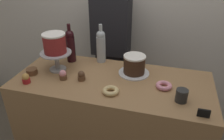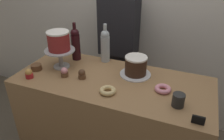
{
  "view_description": "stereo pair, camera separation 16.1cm",
  "coord_description": "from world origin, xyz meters",
  "px_view_note": "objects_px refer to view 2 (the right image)",
  "views": [
    {
      "loc": [
        0.38,
        -1.36,
        1.78
      ],
      "look_at": [
        0.0,
        0.0,
        1.01
      ],
      "focal_mm": 35.73,
      "sensor_mm": 36.0,
      "label": 1
    },
    {
      "loc": [
        0.53,
        -1.31,
        1.78
      ],
      "look_at": [
        0.0,
        0.0,
        1.01
      ],
      "focal_mm": 35.73,
      "sensor_mm": 36.0,
      "label": 2
    }
  ],
  "objects_px": {
    "barista_figure": "(119,53)",
    "wine_bottle_dark_red": "(76,44)",
    "white_layer_cake": "(59,41)",
    "cupcake_caramel": "(29,74)",
    "cake_stand_pedestal": "(60,55)",
    "donut_pink": "(163,89)",
    "wine_bottle_clear": "(105,45)",
    "cookie_stack": "(36,67)",
    "price_sign_chalkboard": "(198,120)",
    "donut_glazed": "(108,91)",
    "cupcake_strawberry": "(64,72)",
    "cupcake_chocolate": "(82,74)",
    "coffee_cup_ceramic": "(178,100)",
    "chocolate_round_cake": "(136,65)"
  },
  "relations": [
    {
      "from": "barista_figure",
      "to": "donut_pink",
      "type": "bearing_deg",
      "value": -49.07
    },
    {
      "from": "donut_glazed",
      "to": "white_layer_cake",
      "type": "bearing_deg",
      "value": 157.98
    },
    {
      "from": "cupcake_strawberry",
      "to": "chocolate_round_cake",
      "type": "bearing_deg",
      "value": 24.82
    },
    {
      "from": "white_layer_cake",
      "to": "wine_bottle_dark_red",
      "type": "relative_size",
      "value": 0.53
    },
    {
      "from": "white_layer_cake",
      "to": "donut_glazed",
      "type": "distance_m",
      "value": 0.57
    },
    {
      "from": "white_layer_cake",
      "to": "wine_bottle_dark_red",
      "type": "xyz_separation_m",
      "value": [
        0.04,
        0.18,
        -0.08
      ]
    },
    {
      "from": "cookie_stack",
      "to": "cupcake_strawberry",
      "type": "bearing_deg",
      "value": -1.51
    },
    {
      "from": "cupcake_caramel",
      "to": "donut_glazed",
      "type": "height_order",
      "value": "cupcake_caramel"
    },
    {
      "from": "coffee_cup_ceramic",
      "to": "chocolate_round_cake",
      "type": "bearing_deg",
      "value": 142.37
    },
    {
      "from": "chocolate_round_cake",
      "to": "cookie_stack",
      "type": "bearing_deg",
      "value": -163.86
    },
    {
      "from": "wine_bottle_clear",
      "to": "cupcake_chocolate",
      "type": "bearing_deg",
      "value": -97.31
    },
    {
      "from": "cake_stand_pedestal",
      "to": "cupcake_caramel",
      "type": "height_order",
      "value": "cake_stand_pedestal"
    },
    {
      "from": "white_layer_cake",
      "to": "chocolate_round_cake",
      "type": "relative_size",
      "value": 1.04
    },
    {
      "from": "cake_stand_pedestal",
      "to": "wine_bottle_clear",
      "type": "distance_m",
      "value": 0.37
    },
    {
      "from": "white_layer_cake",
      "to": "wine_bottle_clear",
      "type": "xyz_separation_m",
      "value": [
        0.29,
        0.24,
        -0.08
      ]
    },
    {
      "from": "cake_stand_pedestal",
      "to": "cupcake_caramel",
      "type": "bearing_deg",
      "value": -117.53
    },
    {
      "from": "cupcake_caramel",
      "to": "barista_figure",
      "type": "bearing_deg",
      "value": 65.11
    },
    {
      "from": "barista_figure",
      "to": "wine_bottle_clear",
      "type": "bearing_deg",
      "value": -87.35
    },
    {
      "from": "cupcake_chocolate",
      "to": "donut_pink",
      "type": "height_order",
      "value": "cupcake_chocolate"
    },
    {
      "from": "coffee_cup_ceramic",
      "to": "barista_figure",
      "type": "bearing_deg",
      "value": 131.06
    },
    {
      "from": "wine_bottle_dark_red",
      "to": "cupcake_caramel",
      "type": "distance_m",
      "value": 0.46
    },
    {
      "from": "wine_bottle_clear",
      "to": "wine_bottle_dark_red",
      "type": "relative_size",
      "value": 1.0
    },
    {
      "from": "donut_glazed",
      "to": "cupcake_chocolate",
      "type": "bearing_deg",
      "value": 157.81
    },
    {
      "from": "donut_pink",
      "to": "donut_glazed",
      "type": "bearing_deg",
      "value": -154.64
    },
    {
      "from": "barista_figure",
      "to": "cupcake_chocolate",
      "type": "bearing_deg",
      "value": -92.09
    },
    {
      "from": "cupcake_chocolate",
      "to": "barista_figure",
      "type": "xyz_separation_m",
      "value": [
        0.03,
        0.71,
        -0.12
      ]
    },
    {
      "from": "wine_bottle_dark_red",
      "to": "cookie_stack",
      "type": "bearing_deg",
      "value": -123.88
    },
    {
      "from": "cookie_stack",
      "to": "price_sign_chalkboard",
      "type": "height_order",
      "value": "price_sign_chalkboard"
    },
    {
      "from": "cupcake_caramel",
      "to": "price_sign_chalkboard",
      "type": "distance_m",
      "value": 1.2
    },
    {
      "from": "cupcake_strawberry",
      "to": "coffee_cup_ceramic",
      "type": "height_order",
      "value": "coffee_cup_ceramic"
    },
    {
      "from": "barista_figure",
      "to": "cookie_stack",
      "type": "bearing_deg",
      "value": -120.55
    },
    {
      "from": "cupcake_chocolate",
      "to": "cupcake_strawberry",
      "type": "height_order",
      "value": "same"
    },
    {
      "from": "cake_stand_pedestal",
      "to": "wine_bottle_dark_red",
      "type": "distance_m",
      "value": 0.19
    },
    {
      "from": "cupcake_chocolate",
      "to": "price_sign_chalkboard",
      "type": "bearing_deg",
      "value": -13.12
    },
    {
      "from": "cupcake_strawberry",
      "to": "cookie_stack",
      "type": "height_order",
      "value": "cupcake_strawberry"
    },
    {
      "from": "cake_stand_pedestal",
      "to": "wine_bottle_clear",
      "type": "bearing_deg",
      "value": 39.73
    },
    {
      "from": "price_sign_chalkboard",
      "to": "cupcake_chocolate",
      "type": "bearing_deg",
      "value": 166.88
    },
    {
      "from": "cake_stand_pedestal",
      "to": "price_sign_chalkboard",
      "type": "relative_size",
      "value": 3.4
    },
    {
      "from": "barista_figure",
      "to": "wine_bottle_dark_red",
      "type": "bearing_deg",
      "value": -118.15
    },
    {
      "from": "cupcake_caramel",
      "to": "coffee_cup_ceramic",
      "type": "distance_m",
      "value": 1.08
    },
    {
      "from": "cookie_stack",
      "to": "cupcake_caramel",
      "type": "bearing_deg",
      "value": -74.51
    },
    {
      "from": "cupcake_chocolate",
      "to": "cupcake_strawberry",
      "type": "distance_m",
      "value": 0.14
    },
    {
      "from": "barista_figure",
      "to": "white_layer_cake",
      "type": "bearing_deg",
      "value": -113.82
    },
    {
      "from": "wine_bottle_dark_red",
      "to": "cupcake_caramel",
      "type": "relative_size",
      "value": 4.38
    },
    {
      "from": "cupcake_strawberry",
      "to": "cookie_stack",
      "type": "xyz_separation_m",
      "value": [
        -0.27,
        0.01,
        -0.01
      ]
    },
    {
      "from": "cake_stand_pedestal",
      "to": "wine_bottle_clear",
      "type": "relative_size",
      "value": 0.73
    },
    {
      "from": "chocolate_round_cake",
      "to": "barista_figure",
      "type": "height_order",
      "value": "barista_figure"
    },
    {
      "from": "white_layer_cake",
      "to": "donut_pink",
      "type": "distance_m",
      "value": 0.86
    },
    {
      "from": "chocolate_round_cake",
      "to": "coffee_cup_ceramic",
      "type": "distance_m",
      "value": 0.45
    },
    {
      "from": "wine_bottle_clear",
      "to": "coffee_cup_ceramic",
      "type": "xyz_separation_m",
      "value": [
        0.66,
        -0.41,
        -0.1
      ]
    }
  ]
}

